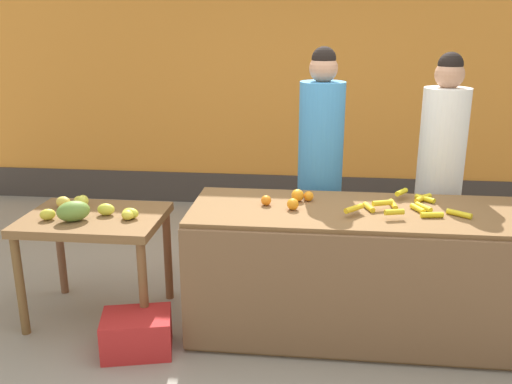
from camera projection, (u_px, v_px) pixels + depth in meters
name	position (u px, v px, depth m)	size (l,w,h in m)	color
ground_plane	(295.00, 325.00, 3.92)	(24.00, 24.00, 0.00)	gray
market_wall_back	(309.00, 57.00, 6.12)	(8.03, 0.23, 3.46)	orange
fruit_stall_counter	(359.00, 272.00, 3.74)	(2.27, 0.82, 0.89)	brown
side_table_wooden	(95.00, 230.00, 3.88)	(0.96, 0.71, 0.78)	brown
banana_bunch_pile	(408.00, 205.00, 3.62)	(0.80, 0.53, 0.07)	gold
orange_pile	(293.00, 199.00, 3.72)	(0.35, 0.27, 0.09)	orange
mango_papaya_pile	(82.00, 209.00, 3.80)	(0.69, 0.49, 0.14)	#D2D346
vendor_woman_blue_shirt	(320.00, 172.00, 4.24)	(0.34, 0.34, 1.90)	#33333D
vendor_woman_white_shirt	(439.00, 177.00, 4.17)	(0.34, 0.34, 1.86)	#33333D
produce_crate	(137.00, 333.00, 3.58)	(0.44, 0.32, 0.26)	red
produce_sack	(220.00, 240.00, 4.75)	(0.36, 0.30, 0.54)	maroon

